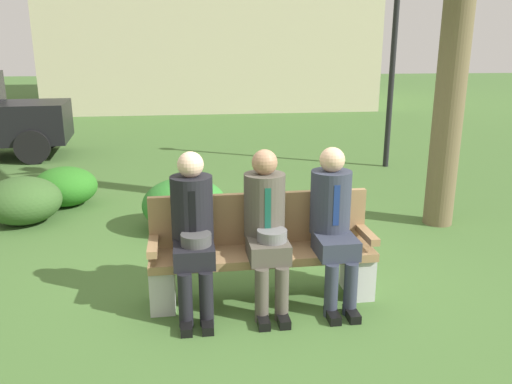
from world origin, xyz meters
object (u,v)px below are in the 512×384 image
object	(u,v)px
park_bench	(262,251)
street_lamp	(394,41)
seated_man_middle	(266,222)
shrub_near_bench	(22,201)
seated_man_right	(333,218)
seated_man_left	(193,226)
shrub_far_lawn	(185,204)
shrub_mid_lawn	(65,186)

from	to	relation	value
park_bench	street_lamp	distance (m)	5.90
seated_man_middle	shrub_near_bench	distance (m)	3.63
seated_man_middle	seated_man_right	bearing A→B (deg)	0.63
park_bench	seated_man_left	bearing A→B (deg)	-167.27
seated_man_left	seated_man_right	xyz separation A→B (m)	(1.15, 0.01, 0.01)
street_lamp	shrub_far_lawn	bearing A→B (deg)	-141.89
park_bench	seated_man_right	world-z (taller)	seated_man_right
seated_man_middle	shrub_near_bench	size ratio (longest dim) A/B	1.41
park_bench	seated_man_right	distance (m)	0.67
shrub_mid_lawn	seated_man_right	bearing A→B (deg)	-48.11
seated_man_left	shrub_near_bench	size ratio (longest dim) A/B	1.41
park_bench	shrub_far_lawn	distance (m)	1.93
shrub_mid_lawn	shrub_near_bench	bearing A→B (deg)	-116.98
seated_man_left	shrub_near_bench	bearing A→B (deg)	129.56
shrub_near_bench	shrub_mid_lawn	size ratio (longest dim) A/B	1.08
seated_man_right	shrub_far_lawn	xyz separation A→B (m)	(-1.22, 1.94, -0.42)
park_bench	seated_man_right	xyz separation A→B (m)	(0.58, -0.12, 0.31)
shrub_far_lawn	street_lamp	bearing A→B (deg)	38.11
seated_man_left	street_lamp	size ratio (longest dim) A/B	0.36
shrub_near_bench	shrub_mid_lawn	world-z (taller)	shrub_near_bench
seated_man_middle	shrub_far_lawn	xyz separation A→B (m)	(-0.66, 1.95, -0.42)
shrub_near_bench	street_lamp	xyz separation A→B (m)	(5.67, 2.38, 1.93)
shrub_near_bench	shrub_mid_lawn	bearing A→B (deg)	63.02
seated_man_middle	shrub_mid_lawn	bearing A→B (deg)	125.68
seated_man_middle	shrub_near_bench	bearing A→B (deg)	136.85
shrub_mid_lawn	shrub_far_lawn	size ratio (longest dim) A/B	0.86
street_lamp	shrub_near_bench	bearing A→B (deg)	-157.21
seated_man_left	shrub_far_lawn	world-z (taller)	seated_man_left
seated_man_right	street_lamp	bearing A→B (deg)	62.89
seated_man_left	shrub_mid_lawn	bearing A→B (deg)	117.96
seated_man_middle	seated_man_right	size ratio (longest dim) A/B	1.00
shrub_near_bench	seated_man_middle	bearing A→B (deg)	-43.15
seated_man_right	street_lamp	world-z (taller)	street_lamp
park_bench	seated_man_middle	size ratio (longest dim) A/B	1.44
shrub_near_bench	shrub_mid_lawn	xyz separation A→B (m)	(0.36, 0.70, -0.02)
street_lamp	seated_man_middle	bearing A→B (deg)	-122.08
seated_man_right	shrub_near_bench	size ratio (longest dim) A/B	1.41
shrub_near_bench	street_lamp	size ratio (longest dim) A/B	0.26
park_bench	shrub_mid_lawn	xyz separation A→B (m)	(-2.26, 3.04, -0.15)
park_bench	shrub_near_bench	xyz separation A→B (m)	(-2.61, 2.34, -0.13)
seated_man_left	shrub_far_lawn	bearing A→B (deg)	91.88
park_bench	shrub_near_bench	world-z (taller)	park_bench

